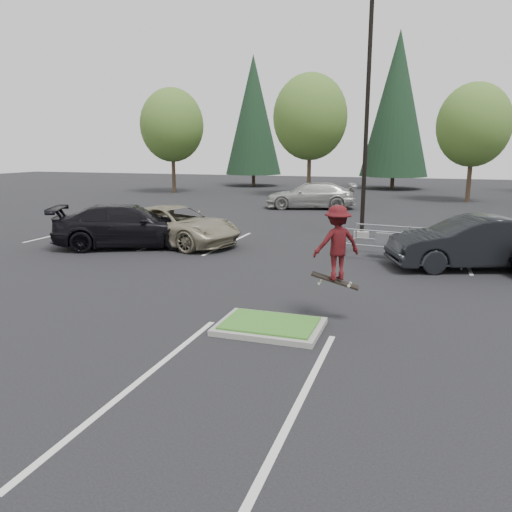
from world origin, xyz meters
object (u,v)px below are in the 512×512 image
(decid_a, at_px, (172,127))
(decid_b, at_px, (310,120))
(light_pole, at_px, (366,130))
(car_r_charc, at_px, (471,243))
(skateboarder, at_px, (336,243))
(car_l_tan, at_px, (175,225))
(conif_b, at_px, (397,104))
(car_l_black, at_px, (127,226))
(cart_corral, at_px, (392,239))
(car_far_silver, at_px, (311,196))
(conif_a, at_px, (253,115))
(decid_c, at_px, (473,128))

(decid_a, xyz_separation_m, decid_b, (12.00, 0.50, 0.46))
(light_pole, bearing_deg, car_r_charc, -49.12)
(skateboarder, distance_m, car_l_tan, 10.54)
(decid_a, bearing_deg, light_pole, -44.25)
(light_pole, height_order, decid_a, light_pole)
(light_pole, xyz_separation_m, conif_b, (-0.50, 28.50, 3.29))
(light_pole, xyz_separation_m, car_r_charc, (4.00, -4.62, -3.71))
(car_l_tan, bearing_deg, car_l_black, 141.97)
(decid_a, height_order, skateboarder, decid_a)
(decid_b, bearing_deg, car_l_tan, -91.25)
(cart_corral, xyz_separation_m, skateboarder, (-0.81, -7.06, 1.08))
(decid_a, relative_size, decid_b, 0.92)
(light_pole, height_order, skateboarder, light_pole)
(decid_b, xyz_separation_m, car_far_silver, (2.09, -8.53, -5.21))
(decid_a, distance_m, skateboarder, 35.02)
(car_far_silver, bearing_deg, cart_corral, 9.13)
(decid_a, bearing_deg, conif_b, 30.17)
(decid_b, height_order, cart_corral, decid_b)
(decid_b, distance_m, skateboarder, 30.70)
(conif_a, height_order, car_l_tan, conif_a)
(skateboarder, relative_size, car_l_black, 0.32)
(decid_b, xyz_separation_m, cart_corral, (8.02, -22.47, -5.35))
(decid_c, height_order, conif_b, conif_b)
(decid_a, bearing_deg, car_l_tan, -62.28)
(conif_a, xyz_separation_m, skateboarder, (15.20, -39.00, -5.32))
(car_r_charc, bearing_deg, car_l_black, -108.32)
(conif_b, bearing_deg, decid_a, -149.83)
(car_l_black, bearing_deg, cart_corral, -108.91)
(decid_c, relative_size, conif_a, 0.64)
(decid_b, xyz_separation_m, car_r_charc, (10.51, -23.15, -5.20))
(conif_b, relative_size, car_r_charc, 2.82)
(conif_a, relative_size, skateboarder, 7.05)
(light_pole, distance_m, car_r_charc, 7.15)
(conif_b, relative_size, skateboarder, 7.86)
(cart_corral, height_order, skateboarder, skateboarder)
(skateboarder, bearing_deg, decid_b, -111.20)
(decid_b, bearing_deg, conif_b, 58.91)
(car_l_tan, bearing_deg, cart_corral, -75.55)
(conif_b, distance_m, cart_corral, 33.28)
(decid_b, xyz_separation_m, decid_c, (12.00, -0.70, -0.79))
(decid_b, distance_m, car_l_tan, 23.02)
(decid_c, bearing_deg, decid_b, 176.66)
(decid_c, distance_m, conif_b, 12.51)
(skateboarder, xyz_separation_m, car_far_silver, (-5.12, 21.00, -0.94))
(decid_b, bearing_deg, car_r_charc, -65.59)
(decid_c, relative_size, car_l_tan, 1.51)
(skateboarder, relative_size, car_far_silver, 0.32)
(decid_b, xyz_separation_m, conif_a, (-7.99, 9.47, 1.05))
(conif_a, xyz_separation_m, cart_corral, (16.01, -31.94, -6.41))
(decid_a, xyz_separation_m, skateboarder, (19.21, -29.03, -3.81))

